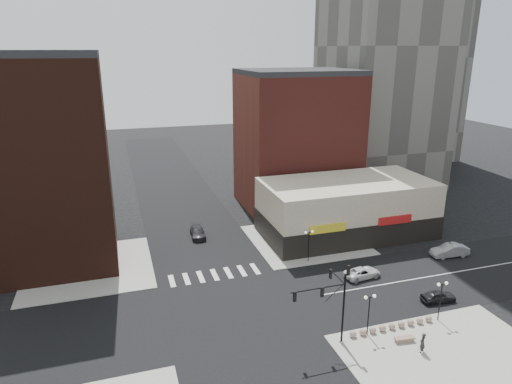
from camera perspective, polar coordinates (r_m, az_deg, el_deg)
name	(u,v)px	position (r m, az deg, el deg)	size (l,w,h in m)	color
ground	(233,310)	(48.89, -2.90, -14.56)	(240.00, 240.00, 0.00)	black
road_ew	(233,310)	(48.89, -2.90, -14.55)	(200.00, 14.00, 0.02)	black
road_ns	(233,310)	(48.88, -2.90, -14.55)	(14.00, 200.00, 0.02)	black
sidewalk_nw	(89,268)	(60.63, -20.12, -8.92)	(15.00, 15.00, 0.12)	gray
sidewalk_ne	(306,240)	(65.35, 6.22, -5.95)	(15.00, 15.00, 0.12)	gray
sidewalk_se	(455,364)	(45.19, 23.59, -19.09)	(18.00, 14.00, 0.12)	gray
building_nw	(39,165)	(60.83, -25.45, 3.02)	(16.00, 15.00, 25.00)	#341810
building_ne_midrise	(297,142)	(77.03, 5.09, 6.23)	(18.00, 15.00, 22.00)	maroon
building_ne_row	(346,212)	(67.32, 11.22, -2.51)	(24.20, 12.20, 8.00)	beige
traffic_signal	(333,294)	(42.31, 9.57, -12.47)	(5.59, 3.09, 7.77)	black
street_lamp_se_a	(369,305)	(44.70, 13.99, -13.50)	(1.22, 0.32, 4.16)	black
street_lamp_se_b	(442,291)	(49.01, 22.18, -11.43)	(1.22, 0.32, 4.16)	black
street_lamp_ne	(309,238)	(57.68, 6.63, -5.74)	(1.22, 0.32, 4.16)	black
bollard_row	(392,326)	(47.50, 16.63, -15.76)	(9.06, 0.66, 0.66)	gray
white_suv	(362,273)	(56.16, 13.15, -9.79)	(2.07, 4.48, 1.25)	silver
dark_sedan_east	(438,296)	(53.66, 21.83, -12.00)	(1.52, 3.77, 1.28)	black
silver_sedan	(450,250)	(64.96, 23.04, -6.74)	(1.74, 4.98, 1.64)	gray
dark_sedan_north	(198,232)	(66.31, -7.30, -5.04)	(1.94, 4.76, 1.38)	black
pedestrian	(422,343)	(44.94, 20.09, -17.28)	(0.70, 0.46, 1.91)	#28252A
stone_bench	(405,339)	(46.18, 18.07, -17.10)	(1.98, 0.81, 0.45)	#876D5D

